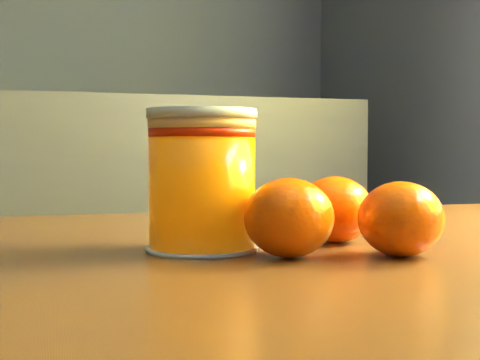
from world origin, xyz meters
name	(u,v)px	position (x,y,z in m)	size (l,w,h in m)	color
table	(380,351)	(1.05, 0.23, 0.62)	(0.99, 0.73, 0.71)	brown
juice_glass	(202,181)	(0.90, 0.26, 0.76)	(0.09, 0.09, 0.11)	orange
orange_front	(289,218)	(0.95, 0.21, 0.74)	(0.07, 0.07, 0.06)	#F35504
orange_back	(335,209)	(1.02, 0.26, 0.74)	(0.07, 0.07, 0.06)	#F35504
orange_extra	(401,219)	(1.03, 0.18, 0.74)	(0.07, 0.07, 0.06)	#F35504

